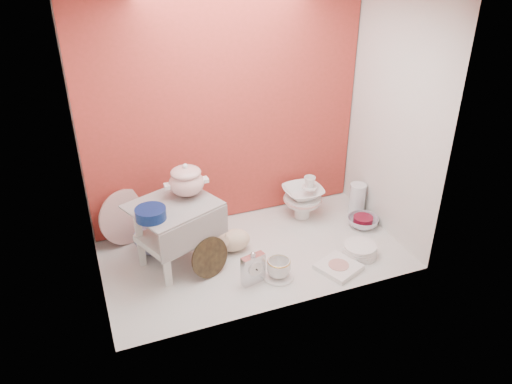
# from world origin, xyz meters

# --- Properties ---
(ground) EXTENTS (1.80, 1.80, 0.00)m
(ground) POSITION_xyz_m (0.00, 0.00, 0.00)
(ground) COLOR silver
(ground) RESTS_ON ground
(niche_shell) EXTENTS (1.86, 1.03, 1.53)m
(niche_shell) POSITION_xyz_m (0.00, 0.18, 0.93)
(niche_shell) COLOR #BB352E
(niche_shell) RESTS_ON ground
(step_stool) EXTENTS (0.57, 0.54, 0.40)m
(step_stool) POSITION_xyz_m (-0.46, 0.09, 0.20)
(step_stool) COLOR silver
(step_stool) RESTS_ON ground
(soup_tureen) EXTENTS (0.30, 0.30, 0.20)m
(soup_tureen) POSITION_xyz_m (-0.35, 0.16, 0.50)
(soup_tureen) COLOR white
(soup_tureen) RESTS_ON step_stool
(cobalt_bowl) EXTENTS (0.22, 0.22, 0.06)m
(cobalt_bowl) POSITION_xyz_m (-0.60, -0.02, 0.43)
(cobalt_bowl) COLOR #0B1E53
(cobalt_bowl) RESTS_ON step_stool
(floral_platter) EXTENTS (0.36, 0.21, 0.35)m
(floral_platter) POSITION_xyz_m (-0.69, 0.43, 0.18)
(floral_platter) COLOR silver
(floral_platter) RESTS_ON ground
(blue_white_vase) EXTENTS (0.33, 0.33, 0.26)m
(blue_white_vase) POSITION_xyz_m (-0.55, 0.26, 0.13)
(blue_white_vase) COLOR white
(blue_white_vase) RESTS_ON ground
(lacquer_tray) EXTENTS (0.25, 0.15, 0.24)m
(lacquer_tray) POSITION_xyz_m (-0.31, -0.10, 0.12)
(lacquer_tray) COLOR black
(lacquer_tray) RESTS_ON ground
(mantel_clock) EXTENTS (0.14, 0.08, 0.20)m
(mantel_clock) POSITION_xyz_m (-0.10, -0.25, 0.10)
(mantel_clock) COLOR silver
(mantel_clock) RESTS_ON ground
(plush_pig) EXTENTS (0.27, 0.20, 0.15)m
(plush_pig) POSITION_xyz_m (-0.10, 0.08, 0.08)
(plush_pig) COLOR beige
(plush_pig) RESTS_ON ground
(teacup_saucer) EXTENTS (0.23, 0.23, 0.01)m
(teacup_saucer) POSITION_xyz_m (0.05, -0.26, 0.01)
(teacup_saucer) COLOR white
(teacup_saucer) RESTS_ON ground
(gold_rim_teacup) EXTENTS (0.16, 0.16, 0.11)m
(gold_rim_teacup) POSITION_xyz_m (0.05, -0.26, 0.07)
(gold_rim_teacup) COLOR white
(gold_rim_teacup) RESTS_ON teacup_saucer
(lattice_dish) EXTENTS (0.28, 0.28, 0.03)m
(lattice_dish) POSITION_xyz_m (0.41, -0.32, 0.02)
(lattice_dish) COLOR white
(lattice_dish) RESTS_ON ground
(dinner_plate_stack) EXTENTS (0.27, 0.27, 0.07)m
(dinner_plate_stack) POSITION_xyz_m (0.59, -0.24, 0.04)
(dinner_plate_stack) COLOR white
(dinner_plate_stack) RESTS_ON ground
(crystal_bowl) EXTENTS (0.26, 0.26, 0.06)m
(crystal_bowl) POSITION_xyz_m (0.79, 0.04, 0.03)
(crystal_bowl) COLOR silver
(crystal_bowl) RESTS_ON ground
(clear_glass_vase) EXTENTS (0.15, 0.15, 0.22)m
(clear_glass_vase) POSITION_xyz_m (0.83, 0.20, 0.11)
(clear_glass_vase) COLOR silver
(clear_glass_vase) RESTS_ON ground
(porcelain_tower) EXTENTS (0.30, 0.30, 0.30)m
(porcelain_tower) POSITION_xyz_m (0.46, 0.29, 0.15)
(porcelain_tower) COLOR white
(porcelain_tower) RESTS_ON ground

